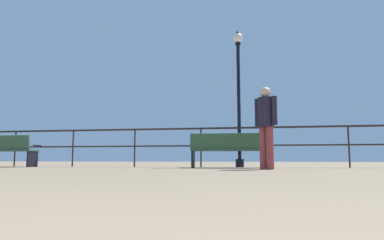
{
  "coord_description": "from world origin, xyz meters",
  "views": [
    {
      "loc": [
        0.48,
        0.53,
        0.21
      ],
      "look_at": [
        -1.11,
        9.28,
        1.24
      ],
      "focal_mm": 31.95,
      "sensor_mm": 36.0,
      "label": 1
    }
  ],
  "objects": [
    {
      "name": "pier_railing",
      "position": [
        0.0,
        9.78,
        0.79
      ],
      "size": [
        20.94,
        0.05,
        1.08
      ],
      "color": "#2D211D",
      "rests_on": "ground_plane"
    },
    {
      "name": "bench_near_left",
      "position": [
        -0.2,
        9.08,
        0.49
      ],
      "size": [
        1.81,
        0.77,
        0.85
      ],
      "color": "#2F5334",
      "rests_on": "ground_plane"
    },
    {
      "name": "person_by_bench",
      "position": [
        0.74,
        7.96,
        1.01
      ],
      "size": [
        0.46,
        0.4,
        1.77
      ],
      "color": "#943737",
      "rests_on": "ground_plane"
    },
    {
      "name": "bench_far_left",
      "position": [
        -6.43,
        9.08,
        0.5
      ],
      "size": [
        1.69,
        0.72,
        0.88
      ],
      "color": "#2F503A",
      "rests_on": "ground_plane"
    },
    {
      "name": "lamppost_center",
      "position": [
        0.09,
        9.96,
        2.16
      ],
      "size": [
        0.27,
        0.27,
        3.86
      ],
      "color": "black",
      "rests_on": "ground_plane"
    }
  ]
}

